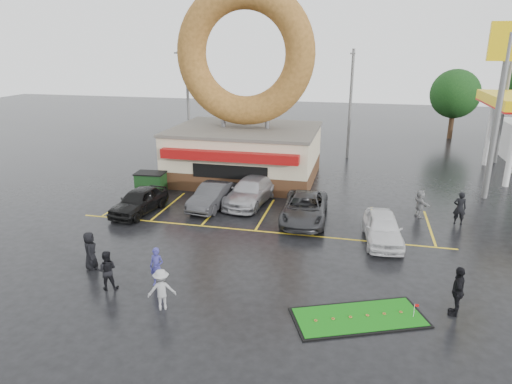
% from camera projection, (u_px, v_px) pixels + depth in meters
% --- Properties ---
extents(ground, '(120.00, 120.00, 0.00)m').
position_uv_depth(ground, '(238.00, 259.00, 20.82)').
color(ground, black).
rests_on(ground, ground).
extents(donut_shop, '(10.20, 8.70, 13.50)m').
position_uv_depth(donut_shop, '(245.00, 117.00, 32.09)').
color(donut_shop, '#472B19').
rests_on(donut_shop, ground).
extents(shell_sign, '(2.20, 0.36, 10.60)m').
position_uv_depth(shell_sign, '(503.00, 79.00, 26.81)').
color(shell_sign, slate).
rests_on(shell_sign, ground).
extents(streetlight_left, '(0.40, 2.21, 9.00)m').
position_uv_depth(streetlight_left, '(188.00, 99.00, 39.94)').
color(streetlight_left, slate).
rests_on(streetlight_left, ground).
extents(streetlight_mid, '(0.40, 2.21, 9.00)m').
position_uv_depth(streetlight_mid, '(350.00, 102.00, 37.83)').
color(streetlight_mid, slate).
rests_on(streetlight_mid, ground).
extents(streetlight_right, '(0.40, 2.21, 9.00)m').
position_uv_depth(streetlight_right, '(505.00, 104.00, 36.15)').
color(streetlight_right, slate).
rests_on(streetlight_right, ground).
extents(tree_far_d, '(4.90, 4.90, 7.00)m').
position_uv_depth(tree_far_d, '(455.00, 94.00, 45.99)').
color(tree_far_d, '#332114').
rests_on(tree_far_d, ground).
extents(car_black, '(2.27, 4.48, 1.46)m').
position_uv_depth(car_black, '(139.00, 201.00, 26.30)').
color(car_black, black).
rests_on(car_black, ground).
extents(car_dgrey, '(2.04, 4.50, 1.43)m').
position_uv_depth(car_dgrey, '(212.00, 196.00, 27.20)').
color(car_dgrey, '#303032').
rests_on(car_dgrey, ground).
extents(car_silver, '(2.78, 5.45, 1.51)m').
position_uv_depth(car_silver, '(250.00, 191.00, 27.93)').
color(car_silver, '#A0A0A4').
rests_on(car_silver, ground).
extents(car_grey, '(2.59, 5.26, 1.44)m').
position_uv_depth(car_grey, '(305.00, 208.00, 25.19)').
color(car_grey, '#2D2D30').
rests_on(car_grey, ground).
extents(car_white, '(2.11, 4.42, 1.46)m').
position_uv_depth(car_white, '(383.00, 228.00, 22.43)').
color(car_white, silver).
rests_on(car_white, ground).
extents(person_blue, '(0.62, 0.42, 1.64)m').
position_uv_depth(person_blue, '(157.00, 267.00, 18.33)').
color(person_blue, navy).
rests_on(person_blue, ground).
extents(person_blackjkt, '(0.95, 0.83, 1.63)m').
position_uv_depth(person_blackjkt, '(107.00, 270.00, 18.08)').
color(person_blackjkt, black).
rests_on(person_blackjkt, ground).
extents(person_hoodie, '(1.18, 0.95, 1.60)m').
position_uv_depth(person_hoodie, '(162.00, 290.00, 16.69)').
color(person_hoodie, '#949497').
rests_on(person_hoodie, ground).
extents(person_bystander, '(0.83, 0.97, 1.69)m').
position_uv_depth(person_bystander, '(90.00, 251.00, 19.73)').
color(person_bystander, black).
rests_on(person_bystander, ground).
extents(person_cameraman, '(0.66, 1.17, 1.89)m').
position_uv_depth(person_cameraman, '(458.00, 291.00, 16.31)').
color(person_cameraman, black).
rests_on(person_cameraman, ground).
extents(person_walker_near, '(0.99, 1.53, 1.58)m').
position_uv_depth(person_walker_near, '(420.00, 203.00, 25.70)').
color(person_walker_near, gray).
rests_on(person_walker_near, ground).
extents(person_walker_far, '(0.68, 0.46, 1.83)m').
position_uv_depth(person_walker_far, '(460.00, 208.00, 24.62)').
color(person_walker_far, black).
rests_on(person_walker_far, ground).
extents(dumpster, '(1.88, 1.33, 1.30)m').
position_uv_depth(dumpster, '(151.00, 183.00, 29.90)').
color(dumpster, '#163A17').
rests_on(dumpster, ground).
extents(putting_green, '(5.13, 3.70, 0.59)m').
position_uv_depth(putting_green, '(359.00, 317.00, 16.32)').
color(putting_green, black).
rests_on(putting_green, ground).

